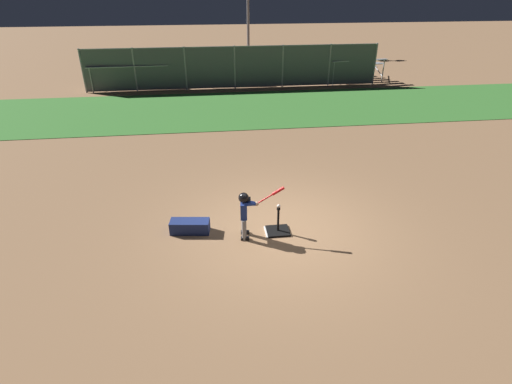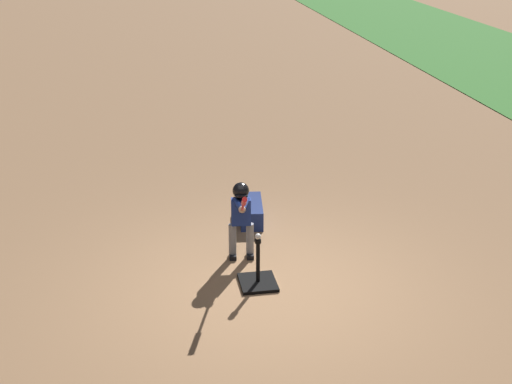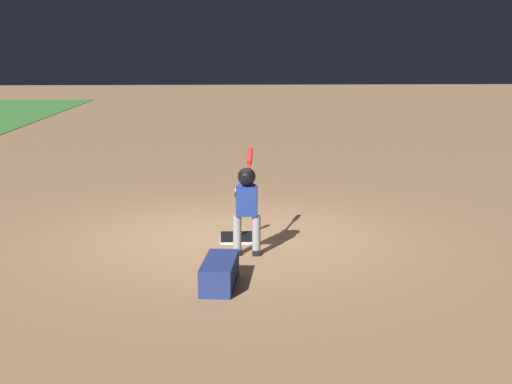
{
  "view_description": "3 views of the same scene",
  "coord_description": "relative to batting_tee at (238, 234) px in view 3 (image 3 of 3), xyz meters",
  "views": [
    {
      "loc": [
        -1.5,
        -7.2,
        4.85
      ],
      "look_at": [
        -0.57,
        0.17,
        0.88
      ],
      "focal_mm": 28.0,
      "sensor_mm": 36.0,
      "label": 1
    },
    {
      "loc": [
        7.42,
        -1.44,
        4.33
      ],
      "look_at": [
        -0.8,
        0.02,
        0.94
      ],
      "focal_mm": 50.0,
      "sensor_mm": 36.0,
      "label": 2
    },
    {
      "loc": [
        -9.06,
        0.14,
        2.37
      ],
      "look_at": [
        -0.52,
        -0.29,
        0.7
      ],
      "focal_mm": 50.0,
      "sensor_mm": 36.0,
      "label": 3
    }
  ],
  "objects": [
    {
      "name": "batting_tee",
      "position": [
        0.0,
        0.0,
        0.0
      ],
      "size": [
        0.49,
        0.44,
        0.61
      ],
      "color": "black",
      "rests_on": "ground_plane"
    },
    {
      "name": "batter_child",
      "position": [
        -0.71,
        -0.09,
        0.6
      ],
      "size": [
        0.94,
        0.34,
        1.19
      ],
      "color": "gray",
      "rests_on": "ground_plane"
    },
    {
      "name": "equipment_bag",
      "position": [
        -1.89,
        0.24,
        0.07
      ],
      "size": [
        0.87,
        0.43,
        0.28
      ],
      "primitive_type": "cube",
      "rotation": [
        0.0,
        0.0,
        -0.13
      ],
      "color": "navy",
      "rests_on": "ground_plane"
    },
    {
      "name": "baseball",
      "position": [
        -0.0,
        -0.0,
        0.58
      ],
      "size": [
        0.07,
        0.07,
        0.07
      ],
      "primitive_type": "sphere",
      "color": "white",
      "rests_on": "batting_tee"
    },
    {
      "name": "home_plate",
      "position": [
        -0.06,
        0.0,
        -0.06
      ],
      "size": [
        0.44,
        0.44,
        0.02
      ],
      "primitive_type": "cube",
      "rotation": [
        0.0,
        0.0,
        0.0
      ],
      "color": "white",
      "rests_on": "ground_plane"
    },
    {
      "name": "ground_plane",
      "position": [
        0.12,
        0.08,
        -0.07
      ],
      "size": [
        90.0,
        90.0,
        0.0
      ],
      "primitive_type": "plane",
      "color": "#99704C"
    }
  ]
}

